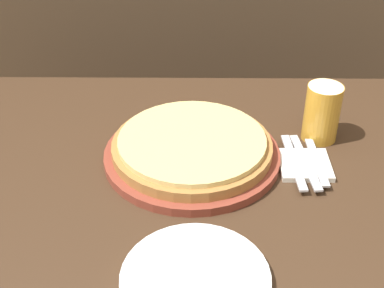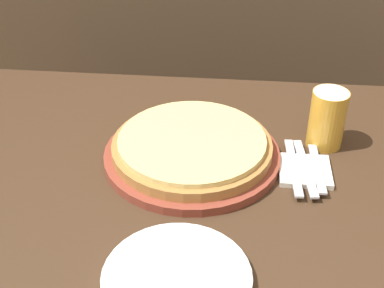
# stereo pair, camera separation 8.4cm
# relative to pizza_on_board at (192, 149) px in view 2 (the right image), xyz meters

# --- Properties ---
(pizza_on_board) EXTENTS (0.39, 0.39, 0.06)m
(pizza_on_board) POSITION_rel_pizza_on_board_xyz_m (0.00, 0.00, 0.00)
(pizza_on_board) COLOR brown
(pizza_on_board) RESTS_ON dining_table
(beer_glass) EXTENTS (0.08, 0.08, 0.14)m
(beer_glass) POSITION_rel_pizza_on_board_xyz_m (0.30, 0.09, 0.05)
(beer_glass) COLOR gold
(beer_glass) RESTS_ON dining_table
(dinner_plate) EXTENTS (0.25, 0.25, 0.02)m
(dinner_plate) POSITION_rel_pizza_on_board_xyz_m (0.01, -0.35, -0.02)
(dinner_plate) COLOR white
(dinner_plate) RESTS_ON dining_table
(napkin_stack) EXTENTS (0.11, 0.11, 0.01)m
(napkin_stack) POSITION_rel_pizza_on_board_xyz_m (0.25, -0.03, -0.02)
(napkin_stack) COLOR silver
(napkin_stack) RESTS_ON dining_table
(fork) EXTENTS (0.03, 0.20, 0.00)m
(fork) POSITION_rel_pizza_on_board_xyz_m (0.22, -0.03, -0.01)
(fork) COLOR silver
(fork) RESTS_ON napkin_stack
(dinner_knife) EXTENTS (0.04, 0.20, 0.00)m
(dinner_knife) POSITION_rel_pizza_on_board_xyz_m (0.25, -0.03, -0.01)
(dinner_knife) COLOR silver
(dinner_knife) RESTS_ON napkin_stack
(spoon) EXTENTS (0.02, 0.17, 0.00)m
(spoon) POSITION_rel_pizza_on_board_xyz_m (0.27, -0.03, -0.01)
(spoon) COLOR silver
(spoon) RESTS_ON napkin_stack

